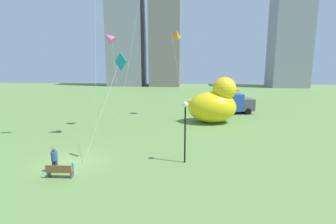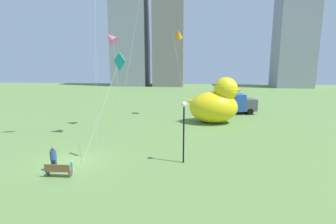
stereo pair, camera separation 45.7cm
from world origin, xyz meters
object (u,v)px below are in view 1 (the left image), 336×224
(giant_inflatable_duck, at_px, (214,103))
(lamppost, at_px, (185,119))
(park_bench, at_px, (59,171))
(kite_orange, at_px, (176,34))
(person_child, at_px, (73,167))
(box_truck, at_px, (231,104))
(kite_teal, at_px, (120,65))
(kite_pink, at_px, (109,38))
(person_adult, at_px, (54,159))

(giant_inflatable_duck, distance_m, lamppost, 13.80)
(park_bench, relative_size, kite_orange, 0.14)
(person_child, bearing_deg, kite_orange, 71.94)
(box_truck, xyz_separation_m, kite_teal, (-11.22, -19.30, 5.71))
(giant_inflatable_duck, relative_size, box_truck, 1.06)
(person_child, height_order, kite_orange, kite_orange)
(lamppost, bearing_deg, kite_orange, 94.49)
(kite_pink, bearing_deg, lamppost, -50.56)
(kite_teal, bearing_deg, box_truck, 59.83)
(park_bench, bearing_deg, box_truck, 56.86)
(person_adult, xyz_separation_m, kite_pink, (0.49, 12.46, 8.96))
(person_child, distance_m, kite_teal, 7.62)
(kite_pink, bearing_deg, box_truck, 31.49)
(park_bench, height_order, lamppost, lamppost)
(box_truck, bearing_deg, kite_pink, -148.51)
(person_child, relative_size, giant_inflatable_duck, 0.13)
(park_bench, relative_size, kite_pink, 0.16)
(giant_inflatable_duck, height_order, kite_pink, kite_pink)
(person_adult, bearing_deg, park_bench, -49.17)
(lamppost, relative_size, kite_orange, 0.40)
(lamppost, distance_m, kite_orange, 18.13)
(giant_inflatable_duck, xyz_separation_m, lamppost, (-3.48, -13.32, 0.98))
(person_child, distance_m, kite_orange, 22.47)
(person_child, bearing_deg, kite_teal, 40.46)
(person_child, distance_m, giant_inflatable_duck, 19.31)
(kite_pink, bearing_deg, person_child, -86.16)
(person_adult, relative_size, lamppost, 0.38)
(giant_inflatable_duck, xyz_separation_m, kite_teal, (-8.16, -13.42, 4.78))
(person_adult, bearing_deg, kite_orange, 68.26)
(person_adult, xyz_separation_m, kite_teal, (4.12, 2.26, 6.20))
(person_child, height_order, lamppost, lamppost)
(person_child, xyz_separation_m, kite_teal, (2.79, 2.38, 6.68))
(park_bench, distance_m, kite_orange, 23.25)
(person_child, distance_m, box_truck, 25.83)
(park_bench, bearing_deg, giant_inflatable_duck, 55.02)
(kite_teal, xyz_separation_m, kite_pink, (-3.63, 10.20, 2.76))
(giant_inflatable_duck, bearing_deg, kite_teal, -121.29)
(person_child, height_order, kite_pink, kite_pink)
(lamppost, xyz_separation_m, kite_orange, (-1.29, 16.44, 7.53))
(person_child, bearing_deg, giant_inflatable_duck, 55.29)
(person_adult, distance_m, kite_orange, 22.56)
(kite_pink, bearing_deg, kite_teal, -70.40)
(park_bench, bearing_deg, person_adult, 130.83)
(person_child, height_order, giant_inflatable_duck, giant_inflatable_duck)
(park_bench, height_order, giant_inflatable_duck, giant_inflatable_duck)
(park_bench, xyz_separation_m, kite_teal, (3.40, 3.10, 6.68))
(giant_inflatable_duck, xyz_separation_m, kite_orange, (-4.77, 3.13, 8.51))
(person_child, xyz_separation_m, giant_inflatable_duck, (10.94, 15.80, 1.91))
(park_bench, relative_size, box_truck, 0.26)
(box_truck, bearing_deg, person_adult, -125.43)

